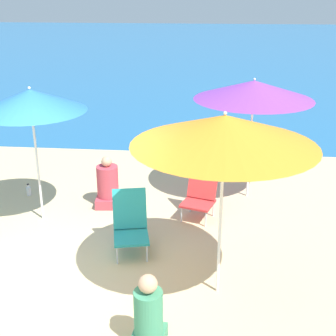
% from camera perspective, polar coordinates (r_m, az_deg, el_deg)
% --- Properties ---
extents(ground_plane, '(60.00, 60.00, 0.00)m').
position_cam_1_polar(ground_plane, '(6.24, -14.43, -13.26)').
color(ground_plane, '#D1BA89').
extents(sea_water, '(60.00, 40.00, 0.01)m').
position_cam_1_polar(sea_water, '(30.16, 1.81, 14.58)').
color(sea_water, '#23669E').
rests_on(sea_water, ground).
extents(beach_umbrella_blue, '(1.63, 1.63, 2.12)m').
position_cam_1_polar(beach_umbrella_blue, '(7.16, -16.41, 7.90)').
color(beach_umbrella_blue, white).
rests_on(beach_umbrella_blue, ground).
extents(beach_umbrella_purple, '(1.98, 1.98, 2.09)m').
position_cam_1_polar(beach_umbrella_purple, '(7.86, 10.42, 9.32)').
color(beach_umbrella_purple, white).
rests_on(beach_umbrella_purple, ground).
extents(beach_umbrella_orange, '(2.04, 2.04, 2.25)m').
position_cam_1_polar(beach_umbrella_orange, '(5.02, 6.90, 4.56)').
color(beach_umbrella_orange, white).
rests_on(beach_umbrella_orange, ground).
extents(beach_chair_teal, '(0.59, 0.71, 0.85)m').
position_cam_1_polar(beach_chair_teal, '(6.52, -4.61, -6.62)').
color(beach_chair_teal, silver).
rests_on(beach_chair_teal, ground).
extents(beach_chair_red, '(0.62, 0.67, 0.83)m').
position_cam_1_polar(beach_chair_red, '(7.45, 3.99, -2.94)').
color(beach_chair_red, silver).
rests_on(beach_chair_red, ground).
extents(person_seated_near, '(0.36, 0.42, 0.85)m').
position_cam_1_polar(person_seated_near, '(4.95, -2.39, -17.73)').
color(person_seated_near, '#3F8C66').
rests_on(person_seated_near, ground).
extents(person_seated_far, '(0.44, 0.50, 0.87)m').
position_cam_1_polar(person_seated_far, '(7.91, -7.35, -2.17)').
color(person_seated_far, '#BF3F4C').
rests_on(person_seated_far, ground).
extents(water_bottle, '(0.08, 0.08, 0.22)m').
position_cam_1_polar(water_bottle, '(8.67, -16.63, -2.68)').
color(water_bottle, silver).
rests_on(water_bottle, ground).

